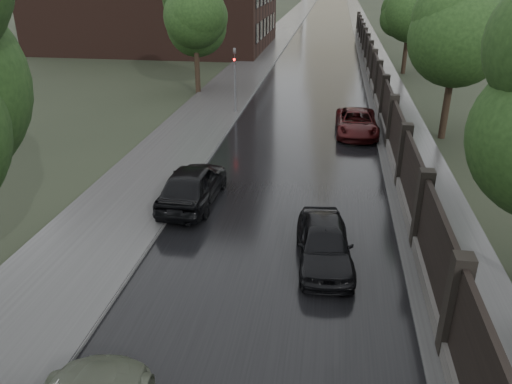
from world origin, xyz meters
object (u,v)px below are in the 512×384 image
at_px(hatchback_left, 193,184).
at_px(tree_left_far, 195,17).
at_px(car_right_far, 357,123).
at_px(tree_right_b, 456,42).
at_px(traffic_light, 235,75).
at_px(car_right_near, 324,243).
at_px(tree_right_c, 410,13).

bearing_deg(hatchback_left, tree_left_far, -74.49).
relative_size(tree_left_far, car_right_far, 1.58).
relative_size(tree_left_far, hatchback_left, 1.60).
bearing_deg(tree_right_b, traffic_light, 165.76).
xyz_separation_m(traffic_light, car_right_near, (5.90, -16.41, -1.71)).
distance_m(tree_left_far, car_right_far, 14.37).
height_order(tree_left_far, hatchback_left, tree_left_far).
bearing_deg(traffic_light, hatchback_left, -86.40).
xyz_separation_m(tree_right_c, car_right_near, (-5.90, -31.42, -4.26)).
bearing_deg(car_right_far, tree_right_b, -0.93).
height_order(car_right_near, car_right_far, car_right_near).
xyz_separation_m(tree_left_far, traffic_light, (3.70, -5.01, -2.84)).
bearing_deg(hatchback_left, tree_right_c, -110.18).
distance_m(traffic_light, hatchback_left, 12.99).
distance_m(tree_right_c, car_right_near, 32.25).
bearing_deg(tree_left_far, tree_right_b, -27.30).
bearing_deg(car_right_far, hatchback_left, -124.75).
height_order(tree_left_far, tree_right_c, tree_left_far).
bearing_deg(car_right_far, tree_right_c, 74.58).
height_order(tree_left_far, car_right_far, tree_left_far).
xyz_separation_m(tree_right_b, hatchback_left, (-10.99, -9.87, -4.16)).
bearing_deg(car_right_near, tree_right_c, 73.40).
relative_size(tree_left_far, tree_right_c, 1.05).
xyz_separation_m(tree_right_b, car_right_near, (-5.90, -13.42, -4.26)).
relative_size(traffic_light, car_right_near, 0.99).
height_order(traffic_light, car_right_near, traffic_light).
relative_size(hatchback_left, car_right_far, 0.98).
distance_m(tree_right_b, car_right_near, 15.27).
xyz_separation_m(tree_left_far, hatchback_left, (4.51, -17.87, -4.46)).
height_order(tree_left_far, tree_right_b, tree_left_far).
distance_m(traffic_light, car_right_far, 8.08).
height_order(tree_right_c, car_right_far, tree_right_c).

